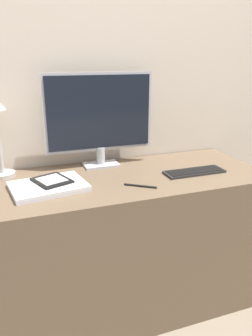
{
  "coord_description": "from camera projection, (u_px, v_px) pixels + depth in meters",
  "views": [
    {
      "loc": [
        -0.49,
        -1.1,
        1.25
      ],
      "look_at": [
        -0.02,
        0.21,
        0.78
      ],
      "focal_mm": 35.0,
      "sensor_mm": 36.0,
      "label": 1
    }
  ],
  "objects": [
    {
      "name": "desk",
      "position": [
        126.0,
        242.0,
        1.67
      ],
      "size": [
        1.35,
        0.56,
        0.72
      ],
      "color": "brown",
      "rests_on": "ground_plane"
    },
    {
      "name": "wall_back",
      "position": [
        105.0,
        67.0,
        1.67
      ],
      "size": [
        3.6,
        0.05,
        2.4
      ],
      "color": "beige",
      "rests_on": "ground_plane"
    },
    {
      "name": "keyboard",
      "position": [
        194.0,
        172.0,
        1.59
      ],
      "size": [
        0.3,
        0.1,
        0.01
      ],
      "color": "#282828",
      "rests_on": "desk"
    },
    {
      "name": "monitor",
      "position": [
        100.0,
        116.0,
        1.62
      ],
      "size": [
        0.55,
        0.11,
        0.47
      ],
      "color": "#B7B7BC",
      "rests_on": "desk"
    },
    {
      "name": "ereader",
      "position": [
        52.0,
        180.0,
        1.42
      ],
      "size": [
        0.18,
        0.19,
        0.01
      ],
      "color": "black",
      "rests_on": "laptop"
    },
    {
      "name": "pen",
      "position": [
        140.0,
        186.0,
        1.42
      ],
      "size": [
        0.12,
        0.09,
        0.01
      ],
      "color": "black",
      "rests_on": "desk"
    },
    {
      "name": "laptop",
      "position": [
        48.0,
        186.0,
        1.4
      ],
      "size": [
        0.34,
        0.27,
        0.02
      ],
      "color": "silver",
      "rests_on": "desk"
    },
    {
      "name": "ground_plane",
      "position": [
        145.0,
        336.0,
        1.55
      ],
      "size": [
        10.0,
        10.0,
        0.0
      ],
      "primitive_type": "plane",
      "color": "gray"
    }
  ]
}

